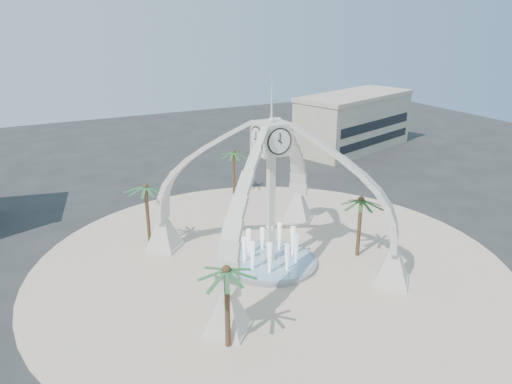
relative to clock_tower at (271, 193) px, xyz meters
name	(u,v)px	position (x,y,z in m)	size (l,w,h in m)	color
ground	(270,264)	(0.00, 0.00, -6.49)	(140.00, 140.00, 0.00)	#282828
plaza	(270,264)	(0.00, 0.00, -6.46)	(40.00, 40.00, 0.06)	beige
clock_tower	(271,193)	(0.00, 0.00, 0.00)	(17.94, 17.94, 16.30)	silver
fountain	(270,261)	(0.00, 0.00, -6.20)	(8.00, 8.00, 3.62)	gray
building_ne	(354,121)	(30.00, 28.00, -2.18)	(21.87, 14.17, 8.60)	beige
palm_east	(361,201)	(7.64, -2.07, -1.29)	(4.62, 4.62, 5.98)	brown
palm_west	(145,187)	(-8.25, 7.73, -0.64)	(3.57, 3.57, 6.60)	brown
palm_north	(233,152)	(4.60, 17.40, -1.41)	(3.61, 3.61, 5.78)	brown
palm_south	(226,271)	(-7.71, -8.53, -1.02)	(3.81, 3.81, 6.25)	brown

